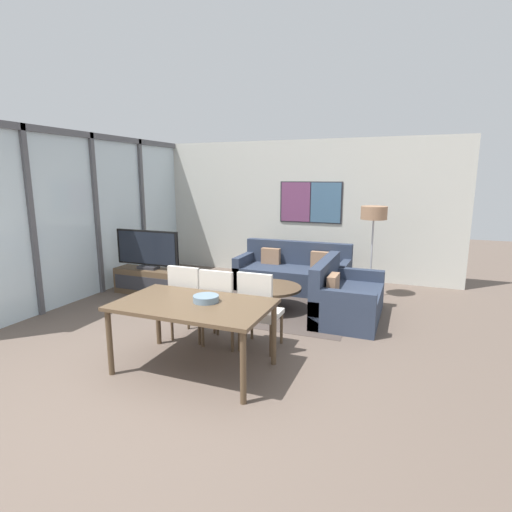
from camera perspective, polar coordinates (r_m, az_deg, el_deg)
The scene contains 15 objects.
ground_plane at distance 4.28m, azimuth -16.12°, elevation -18.07°, with size 24.00×24.00×0.00m, color brown.
wall_back at distance 8.44m, azimuth 5.32°, elevation 6.73°, with size 6.70×0.09×2.80m.
window_wall_left at distance 7.59m, azimuth -22.03°, elevation 6.42°, with size 0.07×5.17×2.80m.
area_rug at distance 6.37m, azimuth 2.02°, elevation -7.62°, with size 2.50×1.69×0.01m.
tv_console at distance 7.41m, azimuth -15.05°, elevation -3.49°, with size 1.24×0.41×0.45m.
television at distance 7.29m, azimuth -15.28°, elevation 0.88°, with size 1.26×0.20×0.69m.
sofa_main at distance 7.49m, azimuth 5.38°, elevation -2.58°, with size 2.05×0.89×0.86m.
sofa_side at distance 6.10m, azimuth 12.36°, elevation -6.05°, with size 0.89×1.49×0.86m.
coffee_table at distance 6.28m, azimuth 2.04°, elevation -5.20°, with size 0.98×0.98×0.38m.
dining_table at distance 4.32m, azimuth -8.98°, elevation -7.54°, with size 1.64×0.98×0.75m.
dining_chair_left at distance 5.17m, azimuth -9.51°, elevation -6.09°, with size 0.46×0.46×0.98m.
dining_chair_centre at distance 4.92m, azimuth -5.02°, elevation -6.89°, with size 0.46×0.46×0.98m.
dining_chair_right at distance 4.78m, azimuth 0.34°, elevation -7.38°, with size 0.46×0.46×0.98m.
fruit_bowl at distance 4.31m, azimuth -7.16°, elevation -6.00°, with size 0.28×0.28×0.07m.
floor_lamp at distance 7.01m, azimuth 16.47°, elevation 5.27°, with size 0.43×0.43×1.58m.
Camera 1 is at (2.36, -2.91, 2.07)m, focal length 28.00 mm.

